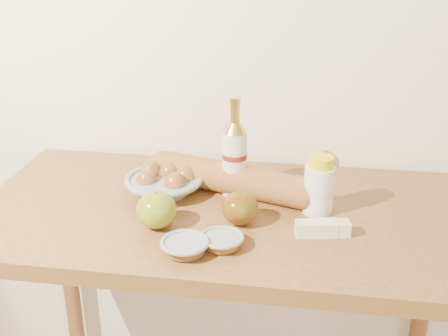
{
  "coord_description": "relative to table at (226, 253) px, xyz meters",
  "views": [
    {
      "loc": [
        0.18,
        0.0,
        1.53
      ],
      "look_at": [
        0.0,
        1.15,
        1.02
      ],
      "focal_mm": 45.0,
      "sensor_mm": 36.0,
      "label": 1
    }
  ],
  "objects": [
    {
      "name": "egg_bowl",
      "position": [
        -0.17,
        0.06,
        0.15
      ],
      "size": [
        0.22,
        0.22,
        0.07
      ],
      "rotation": [
        0.0,
        0.0,
        -0.13
      ],
      "color": "gray",
      "rests_on": "table"
    },
    {
      "name": "sugar_bowl",
      "position": [
        -0.05,
        -0.2,
        0.14
      ],
      "size": [
        0.13,
        0.13,
        0.03
      ],
      "rotation": [
        0.0,
        0.0,
        -0.24
      ],
      "color": "gray",
      "rests_on": "table"
    },
    {
      "name": "baguette",
      "position": [
        0.0,
        0.09,
        0.16
      ],
      "size": [
        0.48,
        0.21,
        0.08
      ],
      "rotation": [
        0.0,
        0.0,
        -0.29
      ],
      "color": "#AB6F34",
      "rests_on": "table"
    },
    {
      "name": "apple_redgreen_right",
      "position": [
        0.04,
        -0.06,
        0.16
      ],
      "size": [
        0.11,
        0.11,
        0.08
      ],
      "rotation": [
        0.0,
        0.0,
        -0.35
      ],
      "color": "maroon",
      "rests_on": "table"
    },
    {
      "name": "apple_yellowgreen",
      "position": [
        -0.14,
        -0.11,
        0.17
      ],
      "size": [
        0.1,
        0.1,
        0.08
      ],
      "rotation": [
        0.0,
        0.0,
        0.12
      ],
      "color": "olive",
      "rests_on": "table"
    },
    {
      "name": "table",
      "position": [
        0.0,
        0.0,
        0.0
      ],
      "size": [
        1.2,
        0.6,
        0.9
      ],
      "color": "olive",
      "rests_on": "ground"
    },
    {
      "name": "bourbon_bottle",
      "position": [
        0.01,
        0.09,
        0.23
      ],
      "size": [
        0.06,
        0.06,
        0.25
      ],
      "rotation": [
        0.0,
        0.0,
        -0.04
      ],
      "color": "beige",
      "rests_on": "table"
    },
    {
      "name": "butter_stick",
      "position": [
        0.23,
        -0.09,
        0.14
      ],
      "size": [
        0.12,
        0.06,
        0.03
      ],
      "rotation": [
        0.0,
        0.0,
        0.19
      ],
      "color": "beige",
      "rests_on": "table"
    },
    {
      "name": "back_wall",
      "position": [
        0.0,
        0.33,
        0.52
      ],
      "size": [
        3.5,
        0.02,
        2.6
      ],
      "primitive_type": "cube",
      "color": "white",
      "rests_on": "ground"
    },
    {
      "name": "syrup_bowl",
      "position": [
        0.02,
        -0.17,
        0.14
      ],
      "size": [
        0.11,
        0.11,
        0.03
      ],
      "rotation": [
        0.0,
        0.0,
        -0.2
      ],
      "color": "gray",
      "rests_on": "table"
    },
    {
      "name": "cream_bottle",
      "position": [
        0.22,
        0.02,
        0.19
      ],
      "size": [
        0.08,
        0.08,
        0.14
      ],
      "rotation": [
        0.0,
        0.0,
        -0.22
      ],
      "color": "white",
      "rests_on": "table"
    }
  ]
}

